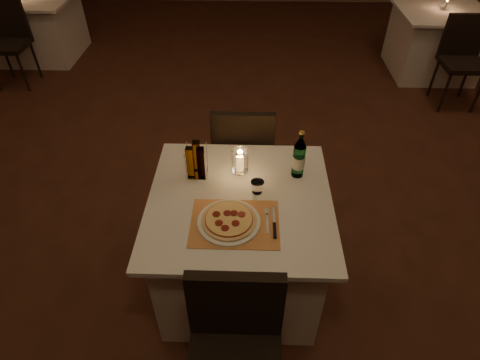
{
  "coord_description": "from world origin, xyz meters",
  "views": [
    {
      "loc": [
        -0.03,
        -2.4,
        2.24
      ],
      "look_at": [
        -0.08,
        -0.81,
        0.86
      ],
      "focal_mm": 30.0,
      "sensor_mm": 36.0,
      "label": 1
    }
  ],
  "objects_px": {
    "hurricane_candle": "(240,161)",
    "plate": "(229,222)",
    "pizza": "(229,220)",
    "chair_near": "(235,343)",
    "chair_far": "(243,149)",
    "neighbor_table_right": "(434,42)",
    "tumbler": "(257,187)",
    "main_table": "(240,243)",
    "water_bottle": "(299,158)",
    "neighbor_table_left": "(39,27)"
  },
  "relations": [
    {
      "from": "chair_near",
      "to": "plate",
      "type": "relative_size",
      "value": 2.81
    },
    {
      "from": "hurricane_candle",
      "to": "plate",
      "type": "bearing_deg",
      "value": -96.77
    },
    {
      "from": "plate",
      "to": "tumbler",
      "type": "relative_size",
      "value": 4.36
    },
    {
      "from": "neighbor_table_right",
      "to": "hurricane_candle",
      "type": "bearing_deg",
      "value": -126.79
    },
    {
      "from": "chair_near",
      "to": "pizza",
      "type": "distance_m",
      "value": 0.58
    },
    {
      "from": "pizza",
      "to": "hurricane_candle",
      "type": "relative_size",
      "value": 1.54
    },
    {
      "from": "pizza",
      "to": "chair_near",
      "type": "bearing_deg",
      "value": -84.65
    },
    {
      "from": "chair_far",
      "to": "pizza",
      "type": "bearing_deg",
      "value": -93.2
    },
    {
      "from": "plate",
      "to": "tumbler",
      "type": "height_order",
      "value": "tumbler"
    },
    {
      "from": "chair_far",
      "to": "neighbor_table_right",
      "type": "xyz_separation_m",
      "value": [
        2.21,
        2.44,
        -0.18
      ]
    },
    {
      "from": "chair_far",
      "to": "water_bottle",
      "type": "height_order",
      "value": "water_bottle"
    },
    {
      "from": "main_table",
      "to": "tumbler",
      "type": "relative_size",
      "value": 13.63
    },
    {
      "from": "chair_near",
      "to": "chair_far",
      "type": "relative_size",
      "value": 1.0
    },
    {
      "from": "chair_near",
      "to": "pizza",
      "type": "bearing_deg",
      "value": 95.35
    },
    {
      "from": "chair_far",
      "to": "plate",
      "type": "relative_size",
      "value": 2.81
    },
    {
      "from": "neighbor_table_left",
      "to": "neighbor_table_right",
      "type": "bearing_deg",
      "value": -3.76
    },
    {
      "from": "chair_near",
      "to": "water_bottle",
      "type": "distance_m",
      "value": 1.03
    },
    {
      "from": "plate",
      "to": "water_bottle",
      "type": "distance_m",
      "value": 0.56
    },
    {
      "from": "main_table",
      "to": "neighbor_table_left",
      "type": "xyz_separation_m",
      "value": [
        -2.66,
        3.47,
        0.0
      ]
    },
    {
      "from": "main_table",
      "to": "neighbor_table_left",
      "type": "height_order",
      "value": "same"
    },
    {
      "from": "main_table",
      "to": "hurricane_candle",
      "type": "height_order",
      "value": "hurricane_candle"
    },
    {
      "from": "neighbor_table_left",
      "to": "hurricane_candle",
      "type": "bearing_deg",
      "value": -50.97
    },
    {
      "from": "plate",
      "to": "hurricane_candle",
      "type": "height_order",
      "value": "hurricane_candle"
    },
    {
      "from": "chair_near",
      "to": "neighbor_table_right",
      "type": "distance_m",
      "value": 4.45
    },
    {
      "from": "main_table",
      "to": "tumbler",
      "type": "bearing_deg",
      "value": 33.24
    },
    {
      "from": "plate",
      "to": "neighbor_table_right",
      "type": "height_order",
      "value": "plate"
    },
    {
      "from": "pizza",
      "to": "tumbler",
      "type": "bearing_deg",
      "value": 59.26
    },
    {
      "from": "chair_far",
      "to": "neighbor_table_left",
      "type": "bearing_deg",
      "value": 133.98
    },
    {
      "from": "tumbler",
      "to": "neighbor_table_right",
      "type": "distance_m",
      "value": 3.76
    },
    {
      "from": "plate",
      "to": "hurricane_candle",
      "type": "relative_size",
      "value": 1.76
    },
    {
      "from": "plate",
      "to": "main_table",
      "type": "bearing_deg",
      "value": 74.48
    },
    {
      "from": "main_table",
      "to": "hurricane_candle",
      "type": "distance_m",
      "value": 0.51
    },
    {
      "from": "water_bottle",
      "to": "hurricane_candle",
      "type": "distance_m",
      "value": 0.33
    },
    {
      "from": "pizza",
      "to": "hurricane_candle",
      "type": "bearing_deg",
      "value": 83.22
    },
    {
      "from": "chair_near",
      "to": "plate",
      "type": "bearing_deg",
      "value": 95.35
    },
    {
      "from": "tumbler",
      "to": "neighbor_table_right",
      "type": "bearing_deg",
      "value": 55.65
    },
    {
      "from": "main_table",
      "to": "pizza",
      "type": "xyz_separation_m",
      "value": [
        -0.05,
        -0.18,
        0.39
      ]
    },
    {
      "from": "chair_far",
      "to": "chair_near",
      "type": "bearing_deg",
      "value": -90.0
    },
    {
      "from": "chair_far",
      "to": "pizza",
      "type": "relative_size",
      "value": 3.21
    },
    {
      "from": "neighbor_table_right",
      "to": "main_table",
      "type": "bearing_deg",
      "value": -124.99
    },
    {
      "from": "hurricane_candle",
      "to": "chair_far",
      "type": "bearing_deg",
      "value": 89.39
    },
    {
      "from": "water_bottle",
      "to": "neighbor_table_left",
      "type": "distance_m",
      "value": 4.44
    },
    {
      "from": "pizza",
      "to": "neighbor_table_left",
      "type": "height_order",
      "value": "pizza"
    },
    {
      "from": "chair_far",
      "to": "neighbor_table_left",
      "type": "distance_m",
      "value": 3.84
    },
    {
      "from": "chair_far",
      "to": "plate",
      "type": "bearing_deg",
      "value": -93.2
    },
    {
      "from": "chair_far",
      "to": "plate",
      "type": "distance_m",
      "value": 0.92
    },
    {
      "from": "hurricane_candle",
      "to": "neighbor_table_left",
      "type": "height_order",
      "value": "hurricane_candle"
    },
    {
      "from": "plate",
      "to": "pizza",
      "type": "relative_size",
      "value": 1.14
    },
    {
      "from": "pizza",
      "to": "tumbler",
      "type": "distance_m",
      "value": 0.28
    },
    {
      "from": "water_bottle",
      "to": "main_table",
      "type": "bearing_deg",
      "value": -146.33
    }
  ]
}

